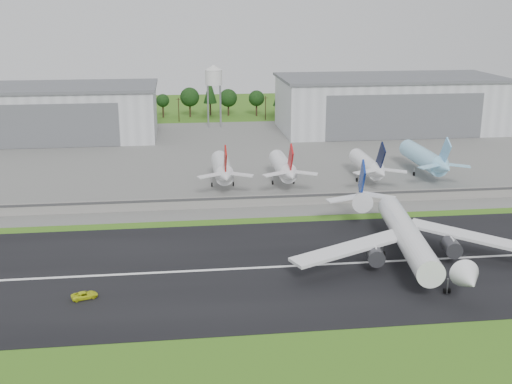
{
  "coord_description": "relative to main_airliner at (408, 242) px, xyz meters",
  "views": [
    {
      "loc": [
        -22.88,
        -122.39,
        57.16
      ],
      "look_at": [
        -2.73,
        40.0,
        9.0
      ],
      "focal_mm": 45.0,
      "sensor_mm": 36.0,
      "label": 1
    }
  ],
  "objects": [
    {
      "name": "parked_jet_skyblue",
      "position": [
        32.59,
        72.03,
        1.49
      ],
      "size": [
        7.36,
        37.29,
        16.95
      ],
      "color": "#93D9FE",
      "rests_on": "ground"
    },
    {
      "name": "hangar_east",
      "position": [
        46.55,
        155.35,
        7.73
      ],
      "size": [
        102.0,
        47.0,
        25.2
      ],
      "color": "silver",
      "rests_on": "ground"
    },
    {
      "name": "blast_fence",
      "position": [
        -28.45,
        45.42,
        -3.09
      ],
      "size": [
        240.0,
        0.61,
        3.5
      ],
      "color": "gray",
      "rests_on": "ground"
    },
    {
      "name": "ground",
      "position": [
        -28.45,
        -9.57,
        -4.89
      ],
      "size": [
        600.0,
        600.0,
        0.0
      ],
      "primitive_type": "plane",
      "color": "#396A19",
      "rests_on": "ground"
    },
    {
      "name": "parked_jet_red_a",
      "position": [
        -37.4,
        67.0,
        1.34
      ],
      "size": [
        7.36,
        31.29,
        16.74
      ],
      "color": "silver",
      "rests_on": "ground"
    },
    {
      "name": "hangar_west",
      "position": [
        -108.45,
        155.35,
        6.74
      ],
      "size": [
        97.0,
        44.0,
        23.2
      ],
      "color": "silver",
      "rests_on": "ground"
    },
    {
      "name": "ground_vehicle",
      "position": [
        -71.09,
        -10.77,
        -4.07
      ],
      "size": [
        5.76,
        4.07,
        1.46
      ],
      "primitive_type": "imported",
      "rotation": [
        0.0,
        0.0,
        1.92
      ],
      "color": "#CFDA19",
      "rests_on": "runway"
    },
    {
      "name": "parked_jet_navy",
      "position": [
        10.93,
        66.96,
        1.07
      ],
      "size": [
        7.36,
        31.29,
        16.45
      ],
      "color": "white",
      "rests_on": "ground"
    },
    {
      "name": "main_airliner",
      "position": [
        0.0,
        0.0,
        0.0
      ],
      "size": [
        56.76,
        59.22,
        18.17
      ],
      "rotation": [
        0.0,
        0.0,
        3.01
      ],
      "color": "white",
      "rests_on": "runway"
    },
    {
      "name": "utility_poles",
      "position": [
        -28.45,
        190.43,
        -4.89
      ],
      "size": [
        230.0,
        3.0,
        12.0
      ],
      "primitive_type": null,
      "color": "black",
      "rests_on": "ground"
    },
    {
      "name": "water_tower",
      "position": [
        -33.45,
        175.43,
        19.66
      ],
      "size": [
        8.4,
        8.4,
        29.4
      ],
      "color": "#99999E",
      "rests_on": "ground"
    },
    {
      "name": "apron",
      "position": [
        -28.45,
        110.43,
        -4.84
      ],
      "size": [
        320.0,
        150.0,
        0.1
      ],
      "primitive_type": "cube",
      "color": "slate",
      "rests_on": "ground"
    },
    {
      "name": "parked_jet_red_b",
      "position": [
        -17.47,
        66.98,
        1.22
      ],
      "size": [
        7.36,
        31.29,
        16.61
      ],
      "color": "white",
      "rests_on": "ground"
    },
    {
      "name": "runway",
      "position": [
        -28.45,
        0.43,
        -4.84
      ],
      "size": [
        320.0,
        60.0,
        0.1
      ],
      "primitive_type": "cube",
      "color": "black",
      "rests_on": "ground"
    },
    {
      "name": "treeline",
      "position": [
        -28.45,
        205.43,
        -4.89
      ],
      "size": [
        320.0,
        16.0,
        22.0
      ],
      "primitive_type": null,
      "color": "black",
      "rests_on": "ground"
    },
    {
      "name": "runway_centerline",
      "position": [
        -28.45,
        0.43,
        -4.78
      ],
      "size": [
        220.0,
        1.0,
        0.02
      ],
      "primitive_type": "cube",
      "color": "white",
      "rests_on": "runway"
    }
  ]
}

